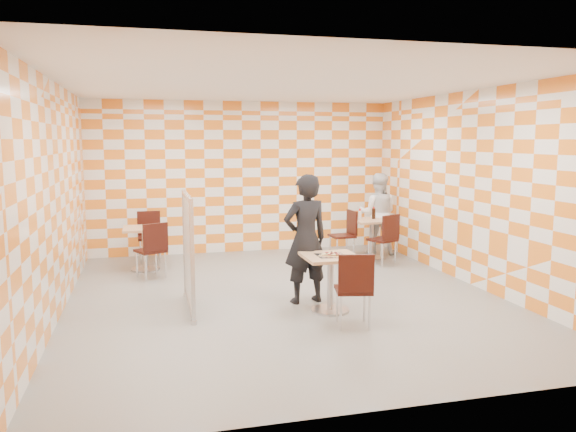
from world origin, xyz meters
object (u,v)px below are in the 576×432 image
at_px(partition, 188,251).
at_px(sport_bottle, 360,214).
at_px(chair_empty_near, 153,246).
at_px(second_table, 372,232).
at_px(chair_main_front, 355,284).
at_px(soda_bottle, 374,213).
at_px(man_white, 378,213).
at_px(empty_table, 144,241).
at_px(chair_second_side, 347,231).
at_px(man_dark, 306,239).
at_px(main_table, 331,273).
at_px(chair_second_front, 386,235).
at_px(chair_empty_far, 149,232).

bearing_deg(partition, sport_bottle, 36.73).
distance_m(chair_empty_near, partition, 1.89).
height_order(second_table, chair_empty_near, chair_empty_near).
xyz_separation_m(second_table, chair_main_front, (-1.76, -3.70, 0.04)).
distance_m(sport_bottle, soda_bottle, 0.27).
height_order(man_white, soda_bottle, man_white).
bearing_deg(soda_bottle, chair_main_front, -115.90).
height_order(empty_table, soda_bottle, soda_bottle).
distance_m(chair_second_side, partition, 4.00).
height_order(man_dark, sport_bottle, man_dark).
distance_m(chair_main_front, chair_empty_near, 3.84).
height_order(main_table, man_dark, man_dark).
relative_size(chair_second_side, soda_bottle, 4.02).
distance_m(empty_table, chair_second_side, 3.70).
bearing_deg(second_table, chair_second_front, -87.37).
bearing_deg(main_table, sport_bottle, 62.31).
xyz_separation_m(chair_empty_near, man_white, (4.35, 1.05, 0.25)).
xyz_separation_m(chair_second_front, soda_bottle, (0.04, 0.68, 0.31)).
bearing_deg(main_table, empty_table, 127.74).
xyz_separation_m(man_white, sport_bottle, (-0.51, -0.32, 0.04)).
bearing_deg(chair_second_front, chair_empty_near, -179.96).
height_order(man_dark, man_white, man_dark).
height_order(chair_main_front, man_dark, man_dark).
relative_size(empty_table, man_white, 0.47).
height_order(second_table, man_dark, man_dark).
xyz_separation_m(chair_second_side, soda_bottle, (0.55, 0.02, 0.31)).
bearing_deg(chair_second_side, main_table, -113.85).
xyz_separation_m(partition, sport_bottle, (3.41, 2.55, 0.05)).
xyz_separation_m(chair_main_front, man_white, (2.07, 4.14, 0.25)).
bearing_deg(second_table, empty_table, 178.93).
xyz_separation_m(main_table, chair_empty_near, (-2.23, 2.36, 0.04)).
height_order(empty_table, chair_second_side, chair_second_side).
distance_m(empty_table, chair_main_front, 4.48).
bearing_deg(chair_main_front, man_dark, 101.98).
relative_size(man_dark, sport_bottle, 8.92).
bearing_deg(chair_empty_far, man_white, -5.00).
height_order(main_table, soda_bottle, soda_bottle).
xyz_separation_m(main_table, second_table, (1.82, 2.97, 0.00)).
height_order(chair_second_side, soda_bottle, soda_bottle).
xyz_separation_m(chair_empty_far, partition, (0.48, -3.25, 0.25)).
bearing_deg(second_table, soda_bottle, 46.53).
xyz_separation_m(empty_table, chair_second_side, (3.70, -0.03, 0.04)).
distance_m(chair_second_front, chair_second_side, 0.83).
bearing_deg(man_white, chair_second_front, 98.61).
bearing_deg(soda_bottle, sport_bottle, 170.57).
bearing_deg(man_dark, sport_bottle, -135.37).
bearing_deg(main_table, chair_empty_near, 133.34).
height_order(chair_main_front, chair_empty_near, same).
height_order(second_table, sport_bottle, sport_bottle).
bearing_deg(partition, chair_second_front, 26.61).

